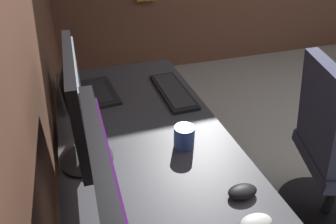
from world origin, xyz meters
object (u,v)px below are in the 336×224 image
Objects in this scene: keyboard_main at (173,91)px; mouse_spare at (242,191)px; mouse_main at (256,223)px; office_chair at (333,159)px; coffee_mug at (184,136)px; drawer_pedestal at (135,177)px; monitor_secondary at (78,105)px; laptop_leftmost at (85,88)px.

keyboard_main is 0.75m from mouse_spare.
office_chair is (0.40, -0.76, -0.29)m from mouse_main.
mouse_main is at bearing -170.65° from coffee_mug.
mouse_spare is (0.12, -0.02, 0.00)m from mouse_main.
mouse_spare is at bearing 179.44° from keyboard_main.
keyboard_main is 0.87m from mouse_main.
drawer_pedestal is 0.53m from coffee_mug.
drawer_pedestal is at bearing 18.63° from mouse_main.
drawer_pedestal is 1.39× the size of monitor_secondary.
mouse_main is at bearing 169.31° from mouse_spare.
monitor_secondary reaches higher than laptop_leftmost.
office_chair reaches higher than mouse_spare.
laptop_leftmost is 0.83× the size of keyboard_main.
mouse_main is at bearing -161.37° from drawer_pedestal.
keyboard_main is 3.40× the size of coffee_mug.
monitor_secondary is at bearing 44.57° from mouse_main.
office_chair is at bearing -69.22° from mouse_spare.
monitor_secondary is 4.04× the size of coffee_mug.
coffee_mug is at bearing -94.13° from monitor_secondary.
monitor_secondary is 4.82× the size of mouse_spare.
coffee_mug is at bearing -148.29° from drawer_pedestal.
coffee_mug reaches higher than drawer_pedestal.
monitor_secondary reaches higher than mouse_spare.
mouse_main is 0.13m from mouse_spare.
monitor_secondary is at bearing 85.87° from coffee_mug.
drawer_pedestal is 6.68× the size of mouse_spare.
monitor_secondary reaches higher than drawer_pedestal.
monitor_secondary is 0.44m from coffee_mug.
monitor_secondary is 1.42× the size of laptop_leftmost.
coffee_mug is (0.31, 0.09, 0.03)m from mouse_spare.
mouse_spare is (-0.58, -0.26, 0.40)m from drawer_pedestal.
keyboard_main is at bearing -103.74° from laptop_leftmost.
mouse_spare is at bearing -163.05° from coffee_mug.
mouse_main is at bearing -135.43° from monitor_secondary.
monitor_secondary is 0.56m from laptop_leftmost.
laptop_leftmost is at bearing 27.21° from mouse_spare.
coffee_mug is (-0.44, 0.10, 0.04)m from keyboard_main.
office_chair reaches higher than coffee_mug.
laptop_leftmost is 0.65m from coffee_mug.
office_chair is at bearing -62.03° from mouse_main.
mouse_main is at bearing -156.94° from laptop_leftmost.
office_chair reaches higher than laptop_leftmost.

